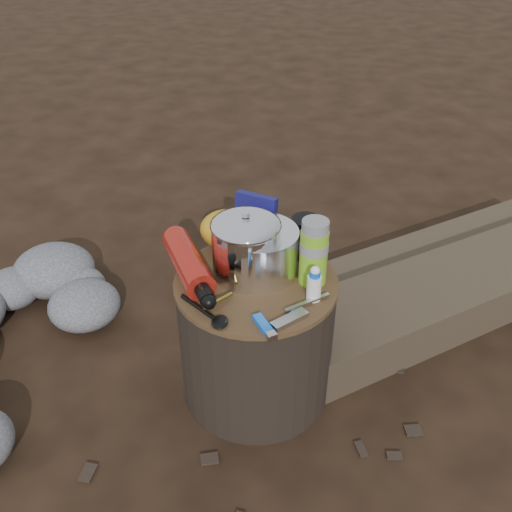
# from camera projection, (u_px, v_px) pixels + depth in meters

# --- Properties ---
(ground) EXTENTS (60.00, 60.00, 0.00)m
(ground) POSITION_uv_depth(u_px,v_px,m) (256.00, 386.00, 1.74)
(ground) COLOR black
(ground) RESTS_ON ground
(stump) EXTENTS (0.43, 0.43, 0.40)m
(stump) POSITION_uv_depth(u_px,v_px,m) (256.00, 337.00, 1.63)
(stump) COLOR black
(stump) RESTS_ON ground
(rock_ring) EXTENTS (0.43, 0.94, 0.19)m
(rock_ring) POSITION_uv_depth(u_px,v_px,m) (9.00, 340.00, 1.77)
(rock_ring) COLOR slate
(rock_ring) RESTS_ON ground
(log_main) EXTENTS (1.69, 1.32, 0.16)m
(log_main) POSITION_uv_depth(u_px,v_px,m) (474.00, 284.00, 2.04)
(log_main) COLOR #423628
(log_main) RESTS_ON ground
(log_small) EXTENTS (1.04, 0.83, 0.09)m
(log_small) POSITION_uv_depth(u_px,v_px,m) (436.00, 252.00, 2.26)
(log_small) COLOR #423628
(log_small) RESTS_ON ground
(foil_windscreen) EXTENTS (0.21, 0.21, 0.13)m
(foil_windscreen) POSITION_uv_depth(u_px,v_px,m) (260.00, 251.00, 1.52)
(foil_windscreen) COLOR white
(foil_windscreen) RESTS_ON stump
(camping_pot) EXTENTS (0.18, 0.18, 0.18)m
(camping_pot) POSITION_uv_depth(u_px,v_px,m) (246.00, 246.00, 1.49)
(camping_pot) COLOR silver
(camping_pot) RESTS_ON stump
(fuel_bottle) EXTENTS (0.22, 0.32, 0.08)m
(fuel_bottle) POSITION_uv_depth(u_px,v_px,m) (188.00, 263.00, 1.52)
(fuel_bottle) COLOR #AB1F15
(fuel_bottle) RESTS_ON stump
(thermos) EXTENTS (0.07, 0.07, 0.18)m
(thermos) POSITION_uv_depth(u_px,v_px,m) (314.00, 252.00, 1.47)
(thermos) COLOR #78BE21
(thermos) RESTS_ON stump
(travel_mug) EXTENTS (0.08, 0.08, 0.12)m
(travel_mug) POSITION_uv_depth(u_px,v_px,m) (305.00, 237.00, 1.59)
(travel_mug) COLOR black
(travel_mug) RESTS_ON stump
(stuff_sack) EXTENTS (0.16, 0.13, 0.11)m
(stuff_sack) POSITION_uv_depth(u_px,v_px,m) (229.00, 230.00, 1.62)
(stuff_sack) COLOR gold
(stuff_sack) RESTS_ON stump
(food_pouch) EXTENTS (0.12, 0.07, 0.15)m
(food_pouch) POSITION_uv_depth(u_px,v_px,m) (255.00, 220.00, 1.63)
(food_pouch) COLOR #131258
(food_pouch) RESTS_ON stump
(lighter) EXTENTS (0.07, 0.09, 0.02)m
(lighter) POSITION_uv_depth(u_px,v_px,m) (263.00, 324.00, 1.36)
(lighter) COLOR blue
(lighter) RESTS_ON stump
(multitool) EXTENTS (0.09, 0.09, 0.01)m
(multitool) POSITION_uv_depth(u_px,v_px,m) (290.00, 320.00, 1.38)
(multitool) COLOR #B2B2B7
(multitool) RESTS_ON stump
(pot_grabber) EXTENTS (0.12, 0.12, 0.01)m
(pot_grabber) POSITION_uv_depth(u_px,v_px,m) (303.00, 304.00, 1.43)
(pot_grabber) COLOR #B2B2B7
(pot_grabber) RESTS_ON stump
(spork) EXTENTS (0.15, 0.13, 0.01)m
(spork) POSITION_uv_depth(u_px,v_px,m) (200.00, 308.00, 1.41)
(spork) COLOR black
(spork) RESTS_ON stump
(squeeze_bottle) EXTENTS (0.04, 0.04, 0.09)m
(squeeze_bottle) POSITION_uv_depth(u_px,v_px,m) (314.00, 285.00, 1.43)
(squeeze_bottle) COLOR white
(squeeze_bottle) RESTS_ON stump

